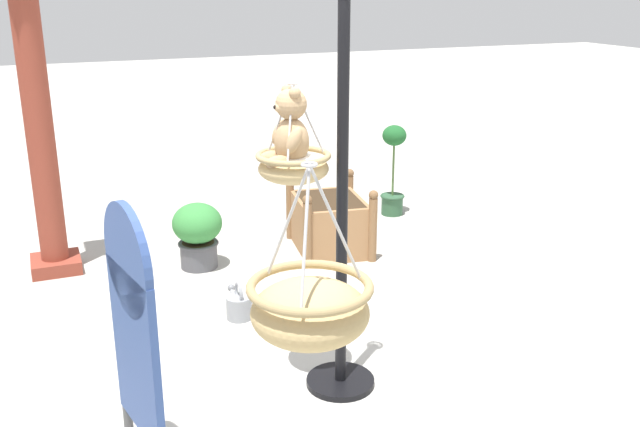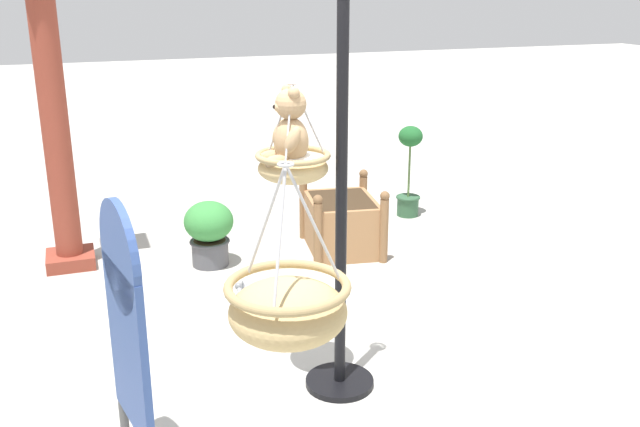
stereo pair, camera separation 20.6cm
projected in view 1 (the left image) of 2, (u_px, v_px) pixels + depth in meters
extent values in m
plane|color=#ADAAA3|center=(336.00, 373.00, 4.74)|extent=(40.00, 40.00, 0.00)
cylinder|color=black|center=(342.00, 203.00, 4.23)|extent=(0.07, 0.07, 2.46)
cylinder|color=black|center=(340.00, 381.00, 4.61)|extent=(0.44, 0.44, 0.04)
ellipsoid|color=tan|center=(293.00, 169.00, 4.21)|extent=(0.42, 0.42, 0.17)
torus|color=tan|center=(293.00, 156.00, 4.18)|extent=(0.45, 0.45, 0.04)
ellipsoid|color=silver|center=(293.00, 165.00, 4.20)|extent=(0.37, 0.37, 0.14)
cylinder|color=#B7B7BC|center=(280.00, 118.00, 4.17)|extent=(0.18, 0.11, 0.43)
cylinder|color=#B7B7BC|center=(290.00, 123.00, 4.03)|extent=(0.18, 0.11, 0.43)
cylinder|color=#B7B7BC|center=(308.00, 119.00, 4.15)|extent=(0.01, 0.20, 0.43)
torus|color=#B7B7BC|center=(292.00, 83.00, 4.05)|extent=(0.06, 0.06, 0.01)
ellipsoid|color=tan|center=(292.00, 141.00, 4.15)|extent=(0.24, 0.20, 0.28)
sphere|color=tan|center=(291.00, 104.00, 4.08)|extent=(0.20, 0.20, 0.18)
ellipsoid|color=tan|center=(280.00, 107.00, 4.06)|extent=(0.09, 0.07, 0.06)
sphere|color=black|center=(275.00, 107.00, 4.05)|extent=(0.03, 0.03, 0.03)
sphere|color=tan|center=(295.00, 93.00, 4.00)|extent=(0.07, 0.07, 0.07)
sphere|color=tan|center=(287.00, 90.00, 4.12)|extent=(0.07, 0.07, 0.07)
ellipsoid|color=tan|center=(294.00, 140.00, 4.02)|extent=(0.08, 0.14, 0.18)
ellipsoid|color=tan|center=(280.00, 132.00, 4.24)|extent=(0.08, 0.14, 0.18)
ellipsoid|color=tan|center=(279.00, 163.00, 4.09)|extent=(0.09, 0.16, 0.09)
ellipsoid|color=tan|center=(272.00, 158.00, 4.20)|extent=(0.09, 0.16, 0.09)
ellipsoid|color=tan|center=(310.00, 313.00, 2.70)|extent=(0.45, 0.45, 0.24)
torus|color=tan|center=(310.00, 287.00, 2.67)|extent=(0.48, 0.48, 0.04)
cylinder|color=#B7B7BC|center=(288.00, 222.00, 2.65)|extent=(0.20, 0.12, 0.48)
cylinder|color=#B7B7BC|center=(305.00, 237.00, 2.49)|extent=(0.20, 0.12, 0.48)
cylinder|color=#B7B7BC|center=(336.00, 224.00, 2.63)|extent=(0.01, 0.22, 0.48)
torus|color=#B7B7BC|center=(309.00, 165.00, 2.52)|extent=(0.06, 0.06, 0.01)
cylinder|color=brown|center=(37.00, 112.00, 5.97)|extent=(0.23, 0.23, 2.87)
cube|color=brown|center=(56.00, 264.00, 6.40)|extent=(0.42, 0.42, 0.12)
cube|color=#9E7047|center=(330.00, 224.00, 6.84)|extent=(0.87, 0.72, 0.51)
cube|color=#382819|center=(330.00, 202.00, 6.77)|extent=(0.76, 0.64, 0.06)
cylinder|color=brown|center=(307.00, 235.00, 6.40)|extent=(0.08, 0.08, 0.61)
cylinder|color=brown|center=(290.00, 209.00, 7.12)|extent=(0.08, 0.08, 0.61)
cylinder|color=brown|center=(373.00, 230.00, 6.54)|extent=(0.08, 0.08, 0.61)
cylinder|color=brown|center=(349.00, 205.00, 7.26)|extent=(0.08, 0.08, 0.61)
sphere|color=brown|center=(307.00, 200.00, 6.29)|extent=(0.09, 0.09, 0.09)
sphere|color=brown|center=(290.00, 177.00, 7.01)|extent=(0.09, 0.09, 0.09)
sphere|color=brown|center=(374.00, 195.00, 6.43)|extent=(0.09, 0.09, 0.09)
sphere|color=brown|center=(350.00, 173.00, 7.15)|extent=(0.09, 0.09, 0.09)
cylinder|color=#2D5638|center=(392.00, 205.00, 7.91)|extent=(0.24, 0.24, 0.22)
torus|color=#294E32|center=(392.00, 196.00, 7.88)|extent=(0.27, 0.27, 0.03)
cylinder|color=#382819|center=(392.00, 197.00, 7.88)|extent=(0.21, 0.21, 0.03)
cylinder|color=#4C6B38|center=(393.00, 170.00, 7.79)|extent=(0.02, 0.02, 0.57)
ellipsoid|color=#1E5B28|center=(394.00, 135.00, 7.67)|extent=(0.26, 0.26, 0.22)
cylinder|color=#4C4C51|center=(199.00, 255.00, 6.46)|extent=(0.33, 0.33, 0.24)
torus|color=#444449|center=(198.00, 243.00, 6.42)|extent=(0.37, 0.37, 0.03)
cylinder|color=#382819|center=(198.00, 244.00, 6.42)|extent=(0.29, 0.29, 0.03)
ellipsoid|color=#38843D|center=(197.00, 223.00, 6.36)|extent=(0.45, 0.45, 0.36)
cube|color=#334C8C|center=(136.00, 352.00, 3.52)|extent=(0.57, 0.15, 0.88)
cylinder|color=#334C8C|center=(128.00, 260.00, 3.36)|extent=(0.57, 0.15, 0.57)
cylinder|color=gray|center=(239.00, 307.00, 5.48)|extent=(0.20, 0.20, 0.18)
cylinder|color=gray|center=(234.00, 298.00, 5.60)|extent=(0.17, 0.04, 0.14)
sphere|color=slate|center=(231.00, 288.00, 5.65)|extent=(0.06, 0.06, 0.06)
torus|color=gray|center=(239.00, 292.00, 5.44)|extent=(0.16, 0.02, 0.16)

